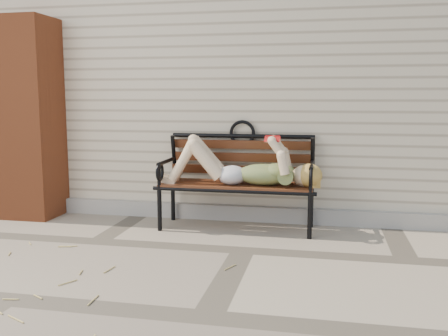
# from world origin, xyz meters

# --- Properties ---
(ground) EXTENTS (80.00, 80.00, 0.00)m
(ground) POSITION_xyz_m (0.00, 0.00, 0.00)
(ground) COLOR gray
(ground) RESTS_ON ground
(house_wall) EXTENTS (8.00, 4.00, 3.00)m
(house_wall) POSITION_xyz_m (0.00, 3.00, 1.50)
(house_wall) COLOR beige
(house_wall) RESTS_ON ground
(foundation_strip) EXTENTS (8.00, 0.10, 0.15)m
(foundation_strip) POSITION_xyz_m (0.00, 0.97, 0.07)
(foundation_strip) COLOR #9A968B
(foundation_strip) RESTS_ON ground
(brick_pillar) EXTENTS (0.50, 0.50, 2.00)m
(brick_pillar) POSITION_xyz_m (-2.30, 0.75, 1.00)
(brick_pillar) COLOR brown
(brick_pillar) RESTS_ON ground
(garden_bench) EXTENTS (1.54, 0.61, 1.00)m
(garden_bench) POSITION_xyz_m (-0.17, 0.74, 0.56)
(garden_bench) COLOR black
(garden_bench) RESTS_ON ground
(reading_woman) EXTENTS (1.45, 0.33, 0.46)m
(reading_woman) POSITION_xyz_m (-0.16, 0.62, 0.59)
(reading_woman) COLOR #0A3146
(reading_woman) RESTS_ON ground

